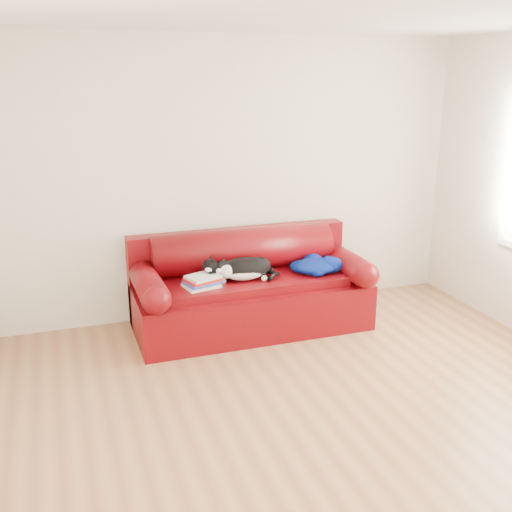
# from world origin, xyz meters

# --- Properties ---
(ground) EXTENTS (4.50, 4.50, 0.00)m
(ground) POSITION_xyz_m (0.00, 0.00, 0.00)
(ground) COLOR brown
(ground) RESTS_ON ground
(room_shell) EXTENTS (4.52, 4.02, 2.61)m
(room_shell) POSITION_xyz_m (0.12, 0.02, 1.67)
(room_shell) COLOR beige
(room_shell) RESTS_ON ground
(sofa_base) EXTENTS (2.10, 0.90, 0.50)m
(sofa_base) POSITION_xyz_m (-0.01, 1.49, 0.24)
(sofa_base) COLOR #420209
(sofa_base) RESTS_ON ground
(sofa_back) EXTENTS (2.10, 1.01, 0.88)m
(sofa_back) POSITION_xyz_m (-0.01, 1.74, 0.54)
(sofa_back) COLOR #420209
(sofa_back) RESTS_ON ground
(book_stack) EXTENTS (0.33, 0.28, 0.10)m
(book_stack) POSITION_xyz_m (-0.49, 1.36, 0.55)
(book_stack) COLOR beige
(book_stack) RESTS_ON sofa_base
(cat) EXTENTS (0.69, 0.30, 0.25)m
(cat) POSITION_xyz_m (-0.09, 1.42, 0.59)
(cat) COLOR black
(cat) RESTS_ON sofa_base
(blanket) EXTENTS (0.49, 0.39, 0.15)m
(blanket) POSITION_xyz_m (0.60, 1.41, 0.56)
(blanket) COLOR #020E3E
(blanket) RESTS_ON sofa_base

